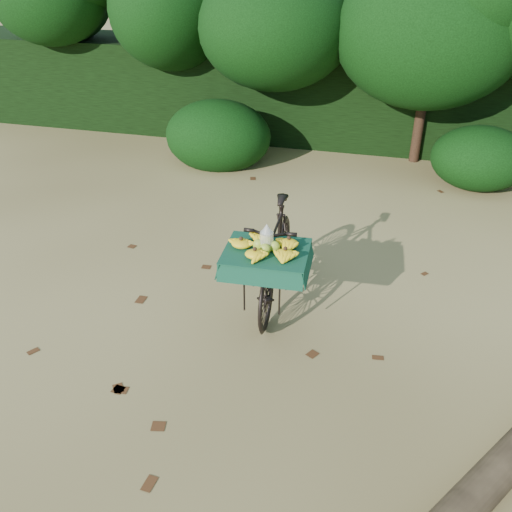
# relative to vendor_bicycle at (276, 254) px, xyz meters

# --- Properties ---
(ground) EXTENTS (80.00, 80.00, 0.00)m
(ground) POSITION_rel_vendor_bicycle_xyz_m (0.98, -0.25, -0.59)
(ground) COLOR tan
(ground) RESTS_ON ground
(vendor_bicycle) EXTENTS (0.86, 1.93, 1.16)m
(vendor_bicycle) POSITION_rel_vendor_bicycle_xyz_m (0.00, 0.00, 0.00)
(vendor_bicycle) COLOR black
(vendor_bicycle) RESTS_ON ground
(hedge_backdrop) EXTENTS (26.00, 1.80, 1.80)m
(hedge_backdrop) POSITION_rel_vendor_bicycle_xyz_m (0.98, 6.05, 0.31)
(hedge_backdrop) COLOR black
(hedge_backdrop) RESTS_ON ground
(tree_row) EXTENTS (14.50, 2.00, 4.00)m
(tree_row) POSITION_rel_vendor_bicycle_xyz_m (0.33, 5.25, 1.41)
(tree_row) COLOR black
(tree_row) RESTS_ON ground
(bush_clumps) EXTENTS (8.80, 1.70, 0.90)m
(bush_clumps) POSITION_rel_vendor_bicycle_xyz_m (1.48, 4.05, -0.14)
(bush_clumps) COLOR black
(bush_clumps) RESTS_ON ground
(leaf_litter) EXTENTS (7.00, 7.30, 0.01)m
(leaf_litter) POSITION_rel_vendor_bicycle_xyz_m (0.98, 0.40, -0.58)
(leaf_litter) COLOR #472813
(leaf_litter) RESTS_ON ground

